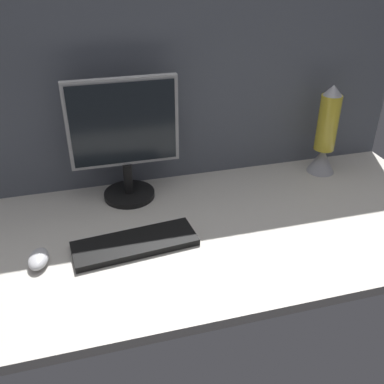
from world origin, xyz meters
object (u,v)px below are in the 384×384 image
at_px(keyboard, 135,243).
at_px(mouse, 39,259).
at_px(monitor, 124,136).
at_px(lava_lamp, 325,137).

relative_size(keyboard, mouse, 3.85).
height_order(monitor, mouse, monitor).
relative_size(monitor, keyboard, 1.15).
height_order(monitor, lava_lamp, monitor).
distance_m(monitor, lava_lamp, 0.76).
relative_size(mouse, lava_lamp, 0.28).
xyz_separation_m(monitor, lava_lamp, (0.76, -0.01, -0.09)).
bearing_deg(mouse, monitor, 53.73).
bearing_deg(monitor, keyboard, -94.79).
distance_m(keyboard, lava_lamp, 0.85).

